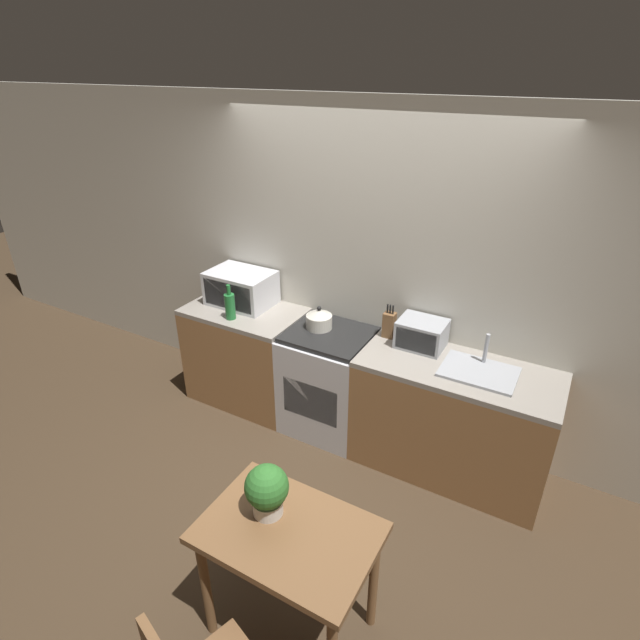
{
  "coord_description": "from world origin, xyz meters",
  "views": [
    {
      "loc": [
        1.42,
        -2.25,
        2.79
      ],
      "look_at": [
        -0.22,
        0.66,
        1.05
      ],
      "focal_mm": 28.0,
      "sensor_mm": 36.0,
      "label": 1
    }
  ],
  "objects_px": {
    "toaster_oven": "(421,334)",
    "dining_table": "(289,547)",
    "microwave": "(241,288)",
    "bottle": "(230,306)",
    "kettle": "(319,319)",
    "stove_range": "(329,381)"
  },
  "relations": [
    {
      "from": "toaster_oven",
      "to": "dining_table",
      "type": "relative_size",
      "value": 0.4
    },
    {
      "from": "microwave",
      "to": "bottle",
      "type": "distance_m",
      "value": 0.29
    },
    {
      "from": "kettle",
      "to": "stove_range",
      "type": "bearing_deg",
      "value": -17.74
    },
    {
      "from": "stove_range",
      "to": "bottle",
      "type": "bearing_deg",
      "value": -167.58
    },
    {
      "from": "kettle",
      "to": "dining_table",
      "type": "relative_size",
      "value": 0.24
    },
    {
      "from": "bottle",
      "to": "toaster_oven",
      "type": "distance_m",
      "value": 1.55
    },
    {
      "from": "stove_range",
      "to": "kettle",
      "type": "xyz_separation_m",
      "value": [
        -0.11,
        0.03,
        0.53
      ]
    },
    {
      "from": "microwave",
      "to": "toaster_oven",
      "type": "relative_size",
      "value": 1.62
    },
    {
      "from": "stove_range",
      "to": "dining_table",
      "type": "height_order",
      "value": "stove_range"
    },
    {
      "from": "stove_range",
      "to": "toaster_oven",
      "type": "relative_size",
      "value": 2.64
    },
    {
      "from": "kettle",
      "to": "bottle",
      "type": "distance_m",
      "value": 0.75
    },
    {
      "from": "microwave",
      "to": "dining_table",
      "type": "xyz_separation_m",
      "value": [
        1.58,
        -1.72,
        -0.4
      ]
    },
    {
      "from": "microwave",
      "to": "dining_table",
      "type": "distance_m",
      "value": 2.37
    },
    {
      "from": "bottle",
      "to": "kettle",
      "type": "bearing_deg",
      "value": 16.81
    },
    {
      "from": "dining_table",
      "to": "bottle",
      "type": "bearing_deg",
      "value": 135.76
    },
    {
      "from": "microwave",
      "to": "toaster_oven",
      "type": "height_order",
      "value": "microwave"
    },
    {
      "from": "kettle",
      "to": "toaster_oven",
      "type": "xyz_separation_m",
      "value": [
        0.8,
        0.12,
        0.03
      ]
    },
    {
      "from": "kettle",
      "to": "microwave",
      "type": "height_order",
      "value": "microwave"
    },
    {
      "from": "toaster_oven",
      "to": "dining_table",
      "type": "height_order",
      "value": "toaster_oven"
    },
    {
      "from": "kettle",
      "to": "bottle",
      "type": "bearing_deg",
      "value": -163.19
    },
    {
      "from": "toaster_oven",
      "to": "bottle",
      "type": "bearing_deg",
      "value": -167.53
    },
    {
      "from": "kettle",
      "to": "dining_table",
      "type": "height_order",
      "value": "kettle"
    }
  ]
}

